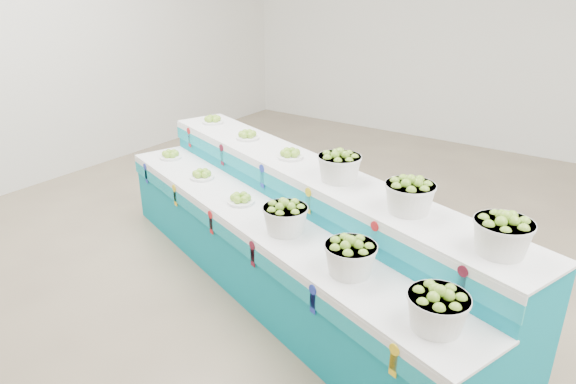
{
  "coord_description": "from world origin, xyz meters",
  "views": [
    {
      "loc": [
        1.29,
        -3.19,
        2.53
      ],
      "look_at": [
        -0.97,
        0.04,
        0.87
      ],
      "focal_mm": 32.33,
      "sensor_mm": 36.0,
      "label": 1
    }
  ],
  "objects_px": {
    "basket_lower_left": "(285,217)",
    "plate_upper_mid": "(247,134)",
    "display_stand": "(288,231)",
    "basket_upper_right": "(502,234)"
  },
  "relations": [
    {
      "from": "basket_upper_right",
      "to": "plate_upper_mid",
      "type": "bearing_deg",
      "value": 160.89
    },
    {
      "from": "basket_lower_left",
      "to": "plate_upper_mid",
      "type": "bearing_deg",
      "value": 140.05
    },
    {
      "from": "basket_lower_left",
      "to": "basket_upper_right",
      "type": "distance_m",
      "value": 1.55
    },
    {
      "from": "display_stand",
      "to": "basket_lower_left",
      "type": "height_order",
      "value": "display_stand"
    },
    {
      "from": "basket_upper_right",
      "to": "display_stand",
      "type": "bearing_deg",
      "value": 169.36
    },
    {
      "from": "basket_lower_left",
      "to": "display_stand",
      "type": "bearing_deg",
      "value": 122.24
    },
    {
      "from": "display_stand",
      "to": "plate_upper_mid",
      "type": "bearing_deg",
      "value": 165.98
    },
    {
      "from": "display_stand",
      "to": "plate_upper_mid",
      "type": "xyz_separation_m",
      "value": [
        -0.9,
        0.59,
        0.56
      ]
    },
    {
      "from": "basket_lower_left",
      "to": "basket_upper_right",
      "type": "bearing_deg",
      "value": 0.98
    },
    {
      "from": "basket_lower_left",
      "to": "plate_upper_mid",
      "type": "relative_size",
      "value": 1.47
    }
  ]
}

